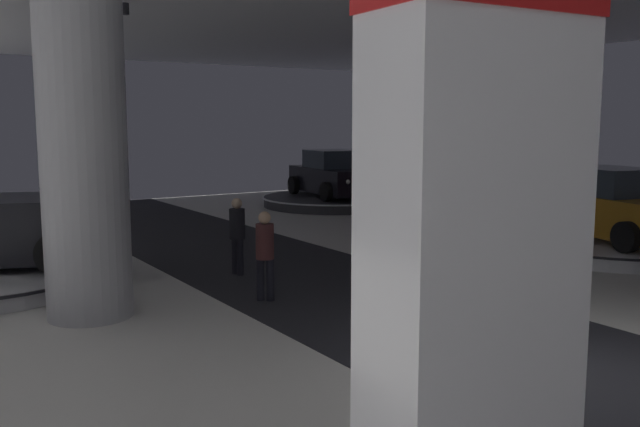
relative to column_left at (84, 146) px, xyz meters
name	(u,v)px	position (x,y,z in m)	size (l,w,h in m)	color
ground	(582,381)	(4.35, -6.08, -2.77)	(24.00, 44.00, 0.06)	silver
column_left	(84,146)	(0.00, 0.00, 0.00)	(1.35, 1.35, 5.50)	#ADADB2
brand_sign_pylon	(472,277)	(-0.27, -8.68, -0.38)	(1.30, 0.72, 4.59)	slate
display_platform_mid_right	(611,245)	(11.89, -1.31, -2.56)	(4.84, 4.84, 0.33)	silver
display_car_mid_right	(612,207)	(11.90, -1.28, -1.65)	(2.89, 4.48, 1.71)	#B77519
display_platform_far_right	(459,220)	(11.92, 3.84, -2.58)	(5.63, 5.63, 0.30)	#333338
display_car_far_right	(460,191)	(11.96, 3.84, -1.69)	(4.40, 2.65, 1.71)	red
display_platform_deep_right	(333,200)	(11.48, 9.95, -2.55)	(5.30, 5.30, 0.36)	#333338
display_car_deep_right	(333,176)	(11.48, 9.98, -1.62)	(2.66, 4.40, 1.71)	black
visitor_walking_near	(265,250)	(2.84, -0.68, -1.84)	(0.32, 0.32, 1.59)	black
visitor_walking_far	(237,231)	(3.35, 1.45, -1.84)	(0.32, 0.32, 1.59)	black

